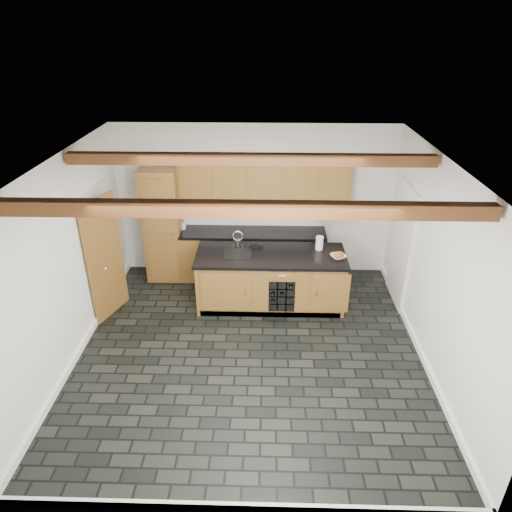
{
  "coord_description": "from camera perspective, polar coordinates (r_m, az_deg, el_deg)",
  "views": [
    {
      "loc": [
        0.24,
        -5.34,
        4.33
      ],
      "look_at": [
        0.07,
        0.8,
        1.15
      ],
      "focal_mm": 32.0,
      "sensor_mm": 36.0,
      "label": 1
    }
  ],
  "objects": [
    {
      "name": "mug",
      "position": [
        8.45,
        -9.07,
        3.64
      ],
      "size": [
        0.14,
        0.14,
        0.11
      ],
      "primitive_type": "imported",
      "rotation": [
        0.0,
        0.0,
        -0.26
      ],
      "color": "white",
      "rests_on": "back_cabinetry"
    },
    {
      "name": "fruit_cluster",
      "position": [
        7.42,
        10.24,
        0.14
      ],
      "size": [
        0.16,
        0.17,
        0.07
      ],
      "color": "red",
      "rests_on": "fruit_bowl"
    },
    {
      "name": "ground",
      "position": [
        6.88,
        -0.78,
        -11.67
      ],
      "size": [
        5.0,
        5.0,
        0.0
      ],
      "primitive_type": "plane",
      "color": "black",
      "rests_on": "ground"
    },
    {
      "name": "fruit_bowl",
      "position": [
        7.44,
        10.23,
        -0.08
      ],
      "size": [
        0.31,
        0.31,
        0.06
      ],
      "primitive_type": "imported",
      "rotation": [
        0.0,
        0.0,
        0.38
      ],
      "color": "silver",
      "rests_on": "island"
    },
    {
      "name": "island",
      "position": [
        7.67,
        1.87,
        -2.93
      ],
      "size": [
        2.48,
        0.96,
        0.93
      ],
      "color": "olive",
      "rests_on": "ground"
    },
    {
      "name": "back_cabinetry",
      "position": [
        8.31,
        -2.8,
        3.52
      ],
      "size": [
        3.65,
        0.62,
        2.2
      ],
      "color": "olive",
      "rests_on": "ground"
    },
    {
      "name": "kitchen_scale",
      "position": [
        7.7,
        0.01,
        1.38
      ],
      "size": [
        0.23,
        0.18,
        0.06
      ],
      "rotation": [
        0.0,
        0.0,
        -0.38
      ],
      "color": "black",
      "rests_on": "island"
    },
    {
      "name": "faucet",
      "position": [
        7.49,
        -2.33,
        0.62
      ],
      "size": [
        0.45,
        0.4,
        0.34
      ],
      "color": "black",
      "rests_on": "island"
    },
    {
      "name": "room_shell",
      "position": [
        6.51,
        -1.43,
        1.83
      ],
      "size": [
        5.01,
        5.0,
        5.0
      ],
      "color": "white",
      "rests_on": "ground"
    },
    {
      "name": "paper_towel",
      "position": [
        7.65,
        7.93,
        1.62
      ],
      "size": [
        0.12,
        0.12,
        0.23
      ],
      "primitive_type": "cylinder",
      "color": "white",
      "rests_on": "island"
    }
  ]
}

